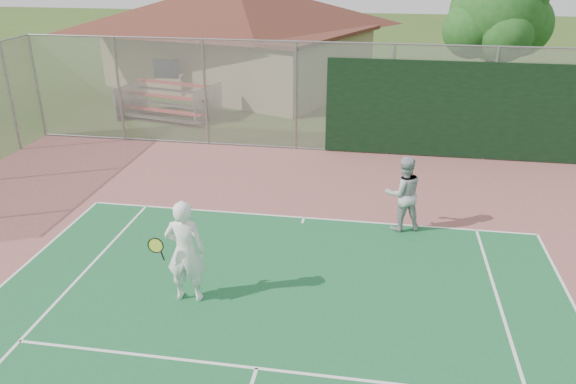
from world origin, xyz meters
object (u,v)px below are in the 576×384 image
object	(u,v)px
tree	(499,17)
player_white_front	(185,252)
clubhouse	(237,31)
player_grey_back	(403,194)
bleachers	(169,101)

from	to	relation	value
tree	player_white_front	bearing A→B (deg)	-118.00
tree	player_white_front	world-z (taller)	tree
clubhouse	tree	distance (m)	11.61
clubhouse	player_grey_back	distance (m)	16.08
clubhouse	tree	world-z (taller)	tree
clubhouse	tree	xyz separation A→B (m)	(10.99, -3.55, 1.21)
tree	player_white_front	distance (m)	16.32
clubhouse	player_grey_back	xyz separation A→B (m)	(7.47, -14.15, -1.68)
bleachers	player_white_front	world-z (taller)	player_white_front
bleachers	tree	distance (m)	12.92
tree	player_grey_back	world-z (taller)	tree
clubhouse	player_grey_back	bearing A→B (deg)	-38.98
bleachers	player_grey_back	size ratio (longest dim) A/B	2.05
player_grey_back	bleachers	bearing A→B (deg)	-61.42
bleachers	player_white_front	distance (m)	12.85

